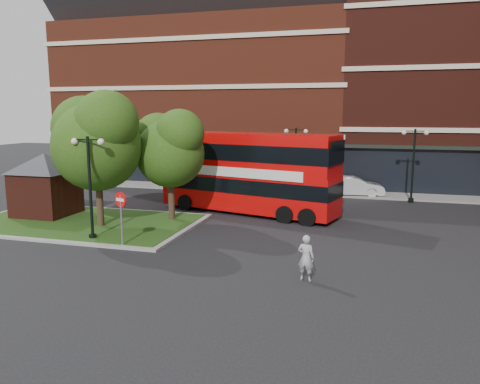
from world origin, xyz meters
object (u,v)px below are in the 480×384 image
(bus, at_px, (247,167))
(car_white, at_px, (353,186))
(car_silver, at_px, (224,185))
(woman, at_px, (306,258))

(bus, bearing_deg, car_white, 66.77)
(car_silver, bearing_deg, woman, -157.04)
(bus, relative_size, woman, 6.63)
(bus, xyz_separation_m, car_white, (6.03, 7.68, -2.08))
(woman, height_order, car_white, woman)
(car_silver, height_order, car_white, car_white)
(car_silver, bearing_deg, bus, -154.46)
(bus, relative_size, car_white, 2.62)
(car_silver, xyz_separation_m, car_white, (9.51, 1.50, 0.05))
(woman, xyz_separation_m, car_white, (0.96, 18.44, -0.14))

